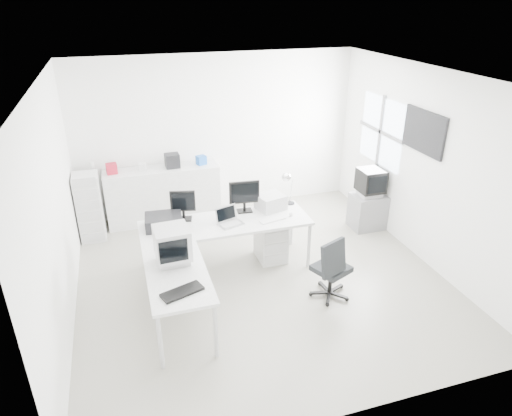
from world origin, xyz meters
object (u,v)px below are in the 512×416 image
object	(u,v)px
side_desk	(179,300)
inkjet_printer	(164,221)
main_desk	(226,245)
laptop	(231,218)
tv_cabinet	(367,211)
sideboard	(164,194)
lcd_monitor_small	(183,205)
lcd_monitor_large	(244,197)
filing_cabinet	(90,207)
office_chair	(331,266)
crt_tv	(371,183)
crt_monitor	(172,246)
drawer_pedestal	(271,241)
laser_printer	(271,202)

from	to	relation	value
side_desk	inkjet_printer	distance (m)	1.29
main_desk	laptop	size ratio (longest dim) A/B	7.73
main_desk	tv_cabinet	size ratio (longest dim) A/B	4.00
side_desk	sideboard	bearing A→B (deg)	86.59
lcd_monitor_small	lcd_monitor_large	size ratio (longest dim) A/B	0.96
filing_cabinet	lcd_monitor_large	bearing A→B (deg)	-29.75
sideboard	filing_cabinet	distance (m)	1.26
main_desk	office_chair	world-z (taller)	office_chair
inkjet_printer	crt_tv	size ratio (longest dim) A/B	1.00
office_chair	tv_cabinet	world-z (taller)	office_chair
crt_monitor	tv_cabinet	distance (m)	3.79
drawer_pedestal	office_chair	world-z (taller)	office_chair
lcd_monitor_small	crt_monitor	bearing A→B (deg)	-92.15
crt_tv	laptop	bearing A→B (deg)	-166.30
inkjet_printer	filing_cabinet	bearing A→B (deg)	130.89
inkjet_printer	lcd_monitor_small	xyz separation A→B (m)	(0.30, 0.15, 0.13)
crt_tv	sideboard	xyz separation A→B (m)	(-3.29, 1.32, -0.34)
crt_monitor	crt_tv	world-z (taller)	crt_monitor
filing_cabinet	sideboard	bearing A→B (deg)	14.72
crt_tv	filing_cabinet	xyz separation A→B (m)	(-4.50, 1.00, -0.27)
main_desk	laser_printer	size ratio (longest dim) A/B	6.14
lcd_monitor_large	inkjet_printer	bearing A→B (deg)	-167.76
main_desk	sideboard	bearing A→B (deg)	110.05
drawer_pedestal	crt_monitor	size ratio (longest dim) A/B	1.32
inkjet_printer	laser_printer	world-z (taller)	laser_printer
main_desk	office_chair	bearing A→B (deg)	-43.51
tv_cabinet	crt_tv	world-z (taller)	crt_tv
main_desk	drawer_pedestal	xyz separation A→B (m)	(0.70, 0.05, -0.08)
laser_printer	crt_monitor	distance (m)	1.93
office_chair	laptop	bearing A→B (deg)	114.55
laptop	filing_cabinet	bearing A→B (deg)	121.39
crt_tv	inkjet_printer	bearing A→B (deg)	-173.01
main_desk	laser_printer	bearing A→B (deg)	16.35
tv_cabinet	crt_tv	xyz separation A→B (m)	(0.00, 0.00, 0.52)
main_desk	crt_monitor	xyz separation A→B (m)	(-0.85, -0.85, 0.60)
tv_cabinet	side_desk	bearing A→B (deg)	-154.86
inkjet_printer	side_desk	bearing A→B (deg)	-85.11
laser_printer	sideboard	bearing A→B (deg)	115.31
office_chair	tv_cabinet	bearing A→B (deg)	24.32
crt_tv	tv_cabinet	bearing A→B (deg)	-90.00
main_desk	side_desk	xyz separation A→B (m)	(-0.85, -1.10, 0.00)
laptop	laser_printer	world-z (taller)	laser_printer
lcd_monitor_large	crt_monitor	size ratio (longest dim) A/B	1.02
drawer_pedestal	laser_printer	bearing A→B (deg)	73.61
main_desk	lcd_monitor_large	world-z (taller)	lcd_monitor_large
drawer_pedestal	inkjet_printer	xyz separation A→B (m)	(-1.55, 0.05, 0.54)
lcd_monitor_large	filing_cabinet	size ratio (longest dim) A/B	0.42
side_desk	tv_cabinet	xyz separation A→B (m)	(3.46, 1.62, -0.08)
inkjet_printer	crt_tv	world-z (taller)	crt_tv
side_desk	lcd_monitor_large	world-z (taller)	lcd_monitor_large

